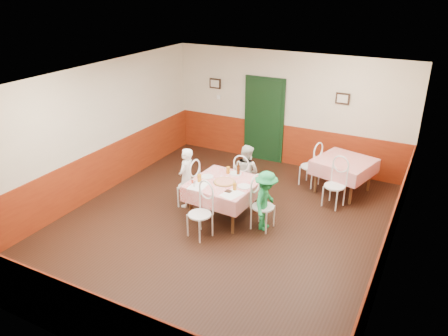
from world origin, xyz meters
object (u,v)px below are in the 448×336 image
at_px(chair_second_a, 310,167).
at_px(glass_a, 199,178).
at_px(chair_near, 200,215).
at_px(wallet, 228,191).
at_px(chair_far, 245,180).
at_px(second_table, 343,176).
at_px(diner_far, 246,172).
at_px(main_table, 224,199).
at_px(chair_left, 189,186).
at_px(pizza, 224,182).
at_px(glass_b, 235,187).
at_px(beer_bottle, 238,169).
at_px(diner_right, 266,201).
at_px(glass_c, 228,170).
at_px(diner_left, 186,178).
at_px(chair_second_b, 334,186).
at_px(chair_right, 263,207).

height_order(chair_second_a, glass_a, glass_a).
relative_size(chair_near, wallet, 8.18).
height_order(chair_far, wallet, chair_far).
bearing_deg(second_table, diner_far, -143.78).
xyz_separation_m(main_table, second_table, (1.81, 2.18, 0.00)).
bearing_deg(second_table, wallet, -121.38).
bearing_deg(second_table, chair_left, -141.27).
bearing_deg(chair_near, pizza, 101.50).
bearing_deg(glass_b, beer_bottle, 110.53).
height_order(main_table, diner_right, diner_right).
xyz_separation_m(glass_b, glass_c, (-0.45, 0.60, 0.01)).
bearing_deg(pizza, glass_b, -31.27).
height_order(pizza, beer_bottle, beer_bottle).
xyz_separation_m(main_table, diner_left, (-0.90, 0.06, 0.26)).
bearing_deg(diner_left, second_table, 122.74).
bearing_deg(diner_right, chair_second_b, -37.60).
bearing_deg(diner_far, main_table, 97.74).
height_order(second_table, wallet, wallet).
bearing_deg(second_table, chair_near, -121.54).
xyz_separation_m(second_table, diner_left, (-2.71, -2.13, 0.26)).
relative_size(second_table, glass_c, 7.92).
relative_size(pizza, diner_right, 0.35).
height_order(main_table, glass_b, glass_b).
xyz_separation_m(chair_right, glass_b, (-0.51, -0.17, 0.38)).
xyz_separation_m(chair_right, diner_far, (-0.79, 0.95, 0.16)).
distance_m(wallet, diner_right, 0.72).
bearing_deg(main_table, chair_second_a, 64.13).
relative_size(chair_right, chair_second_a, 1.00).
distance_m(chair_second_a, diner_right, 2.25).
height_order(pizza, wallet, pizza).
distance_m(pizza, glass_c, 0.44).
xyz_separation_m(second_table, chair_second_a, (-0.75, 0.00, 0.08)).
bearing_deg(main_table, chair_far, 86.49).
height_order(chair_far, diner_right, diner_right).
xyz_separation_m(second_table, chair_right, (-0.96, -2.23, 0.08)).
relative_size(glass_c, diner_left, 0.11).
bearing_deg(glass_b, glass_a, 179.51).
xyz_separation_m(chair_near, chair_second_a, (1.11, 3.03, 0.00)).
distance_m(glass_b, diner_right, 0.63).
distance_m(chair_left, glass_a, 0.63).
distance_m(chair_second_a, beer_bottle, 2.05).
xyz_separation_m(chair_far, pizza, (-0.03, -0.87, 0.32)).
distance_m(main_table, chair_second_b, 2.31).
xyz_separation_m(main_table, glass_a, (-0.42, -0.21, 0.46)).
distance_m(chair_far, diner_far, 0.17).
distance_m(main_table, diner_left, 0.94).
xyz_separation_m(chair_near, diner_left, (-0.85, 0.90, 0.18)).
bearing_deg(glass_b, diner_left, 167.57).
xyz_separation_m(chair_second_b, wallet, (-1.54, -1.77, 0.32)).
distance_m(pizza, diner_left, 0.93).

